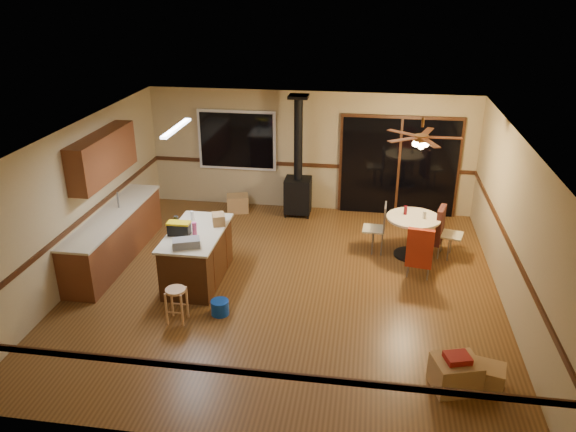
% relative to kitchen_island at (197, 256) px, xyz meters
% --- Properties ---
extents(floor, '(7.00, 7.00, 0.00)m').
position_rel_kitchen_island_xyz_m(floor, '(1.50, 0.00, -0.45)').
color(floor, brown).
rests_on(floor, ground).
extents(ceiling, '(7.00, 7.00, 0.00)m').
position_rel_kitchen_island_xyz_m(ceiling, '(1.50, 0.00, 2.15)').
color(ceiling, silver).
rests_on(ceiling, ground).
extents(wall_back, '(7.00, 0.00, 7.00)m').
position_rel_kitchen_island_xyz_m(wall_back, '(1.50, 3.50, 0.85)').
color(wall_back, tan).
rests_on(wall_back, ground).
extents(wall_front, '(7.00, 0.00, 7.00)m').
position_rel_kitchen_island_xyz_m(wall_front, '(1.50, -3.50, 0.85)').
color(wall_front, tan).
rests_on(wall_front, ground).
extents(wall_left, '(0.00, 7.00, 7.00)m').
position_rel_kitchen_island_xyz_m(wall_left, '(-2.00, 0.00, 0.85)').
color(wall_left, tan).
rests_on(wall_left, ground).
extents(wall_right, '(0.00, 7.00, 7.00)m').
position_rel_kitchen_island_xyz_m(wall_right, '(5.00, 0.00, 0.85)').
color(wall_right, tan).
rests_on(wall_right, ground).
extents(chair_rail, '(7.00, 7.00, 0.08)m').
position_rel_kitchen_island_xyz_m(chair_rail, '(1.50, 0.00, 0.55)').
color(chair_rail, '#3A1D0E').
rests_on(chair_rail, ground).
extents(window, '(1.72, 0.10, 1.32)m').
position_rel_kitchen_island_xyz_m(window, '(-0.10, 3.45, 1.05)').
color(window, black).
rests_on(window, ground).
extents(sliding_door, '(2.52, 0.10, 2.10)m').
position_rel_kitchen_island_xyz_m(sliding_door, '(3.40, 3.45, 0.60)').
color(sliding_door, black).
rests_on(sliding_door, ground).
extents(lower_cabinets, '(0.60, 3.00, 0.86)m').
position_rel_kitchen_island_xyz_m(lower_cabinets, '(-1.70, 0.50, -0.02)').
color(lower_cabinets, brown).
rests_on(lower_cabinets, ground).
extents(countertop, '(0.64, 3.04, 0.04)m').
position_rel_kitchen_island_xyz_m(countertop, '(-1.70, 0.50, 0.43)').
color(countertop, beige).
rests_on(countertop, lower_cabinets).
extents(upper_cabinets, '(0.35, 2.00, 0.80)m').
position_rel_kitchen_island_xyz_m(upper_cabinets, '(-1.83, 0.70, 1.45)').
color(upper_cabinets, brown).
rests_on(upper_cabinets, ground).
extents(kitchen_island, '(0.88, 1.68, 0.90)m').
position_rel_kitchen_island_xyz_m(kitchen_island, '(0.00, 0.00, 0.00)').
color(kitchen_island, '#422310').
rests_on(kitchen_island, ground).
extents(wood_stove, '(0.55, 0.50, 2.52)m').
position_rel_kitchen_island_xyz_m(wood_stove, '(1.30, 3.05, 0.28)').
color(wood_stove, black).
rests_on(wood_stove, ground).
extents(ceiling_fan, '(0.24, 0.24, 0.55)m').
position_rel_kitchen_island_xyz_m(ceiling_fan, '(3.63, 1.44, 1.76)').
color(ceiling_fan, brown).
rests_on(ceiling_fan, ceiling).
extents(fluorescent_strip, '(0.10, 1.20, 0.04)m').
position_rel_kitchen_island_xyz_m(fluorescent_strip, '(-0.30, 0.30, 2.11)').
color(fluorescent_strip, white).
rests_on(fluorescent_strip, ceiling).
extents(toolbox_grey, '(0.48, 0.37, 0.13)m').
position_rel_kitchen_island_xyz_m(toolbox_grey, '(0.02, -0.57, 0.51)').
color(toolbox_grey, slate).
rests_on(toolbox_grey, kitchen_island).
extents(toolbox_black, '(0.36, 0.19, 0.20)m').
position_rel_kitchen_island_xyz_m(toolbox_black, '(-0.22, -0.15, 0.54)').
color(toolbox_black, black).
rests_on(toolbox_black, kitchen_island).
extents(toolbox_yellow_lid, '(0.37, 0.20, 0.03)m').
position_rel_kitchen_island_xyz_m(toolbox_yellow_lid, '(-0.22, -0.15, 0.66)').
color(toolbox_yellow_lid, gold).
rests_on(toolbox_yellow_lid, toolbox_black).
extents(box_on_island, '(0.29, 0.33, 0.18)m').
position_rel_kitchen_island_xyz_m(box_on_island, '(0.30, 0.35, 0.54)').
color(box_on_island, '#9D7645').
rests_on(box_on_island, kitchen_island).
extents(bottle_dark, '(0.08, 0.08, 0.26)m').
position_rel_kitchen_island_xyz_m(bottle_dark, '(-0.32, -0.01, 0.58)').
color(bottle_dark, black).
rests_on(bottle_dark, kitchen_island).
extents(bottle_pink, '(0.10, 0.10, 0.24)m').
position_rel_kitchen_island_xyz_m(bottle_pink, '(0.04, -0.17, 0.57)').
color(bottle_pink, '#D84C8C').
rests_on(bottle_pink, kitchen_island).
extents(bottle_white, '(0.07, 0.07, 0.17)m').
position_rel_kitchen_island_xyz_m(bottle_white, '(-0.19, 0.44, 0.53)').
color(bottle_white, white).
rests_on(bottle_white, kitchen_island).
extents(bar_stool, '(0.36, 0.36, 0.55)m').
position_rel_kitchen_island_xyz_m(bar_stool, '(0.06, -1.26, -0.18)').
color(bar_stool, tan).
rests_on(bar_stool, floor).
extents(blue_bucket, '(0.35, 0.35, 0.23)m').
position_rel_kitchen_island_xyz_m(blue_bucket, '(0.64, -0.99, -0.34)').
color(blue_bucket, '#0D41BF').
rests_on(blue_bucket, floor).
extents(dining_table, '(0.98, 0.98, 0.78)m').
position_rel_kitchen_island_xyz_m(dining_table, '(3.63, 1.44, 0.08)').
color(dining_table, black).
rests_on(dining_table, ground).
extents(glass_red, '(0.07, 0.07, 0.16)m').
position_rel_kitchen_island_xyz_m(glass_red, '(3.48, 1.54, 0.41)').
color(glass_red, '#590C14').
rests_on(glass_red, dining_table).
extents(glass_cream, '(0.08, 0.08, 0.14)m').
position_rel_kitchen_island_xyz_m(glass_cream, '(3.81, 1.39, 0.40)').
color(glass_cream, beige).
rests_on(glass_cream, dining_table).
extents(chair_left, '(0.43, 0.42, 0.51)m').
position_rel_kitchen_island_xyz_m(chair_left, '(3.03, 1.54, 0.14)').
color(chair_left, '#C0B88E').
rests_on(chair_left, ground).
extents(chair_near, '(0.49, 0.52, 0.70)m').
position_rel_kitchen_island_xyz_m(chair_near, '(3.70, 0.56, 0.14)').
color(chair_near, '#C0B88E').
rests_on(chair_near, ground).
extents(chair_right, '(0.55, 0.52, 0.70)m').
position_rel_kitchen_island_xyz_m(chair_right, '(4.15, 1.54, 0.14)').
color(chair_right, '#C0B88E').
rests_on(chair_right, ground).
extents(box_under_window, '(0.54, 0.47, 0.37)m').
position_rel_kitchen_island_xyz_m(box_under_window, '(-0.03, 3.04, -0.27)').
color(box_under_window, '#9D7645').
rests_on(box_under_window, floor).
extents(box_corner_a, '(0.66, 0.60, 0.42)m').
position_rel_kitchen_island_xyz_m(box_corner_a, '(3.99, -2.18, -0.24)').
color(box_corner_a, '#9D7645').
rests_on(box_corner_a, floor).
extents(box_corner_b, '(0.48, 0.44, 0.33)m').
position_rel_kitchen_island_xyz_m(box_corner_b, '(4.39, -2.13, -0.29)').
color(box_corner_b, '#9D7645').
rests_on(box_corner_b, floor).
extents(box_small_red, '(0.36, 0.33, 0.08)m').
position_rel_kitchen_island_xyz_m(box_small_red, '(3.99, -2.18, 0.00)').
color(box_small_red, maroon).
rests_on(box_small_red, box_corner_a).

